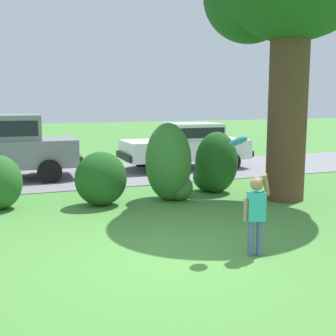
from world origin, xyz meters
TOP-DOWN VIEW (x-y plane):
  - ground_plane at (0.00, 0.00)m, footprint 80.00×80.00m
  - driveway_strip at (0.00, 7.69)m, footprint 28.00×4.40m
  - shrub_centre_left at (-0.16, 3.68)m, footprint 1.16×0.98m
  - shrub_centre at (1.47, 3.66)m, footprint 1.08×1.24m
  - shrub_centre_right at (2.87, 4.07)m, footprint 1.12×1.08m
  - parked_sedan at (3.81, 7.93)m, footprint 4.44×2.17m
  - child_thrower at (1.28, -0.38)m, footprint 0.47×0.23m
  - frisbee at (1.11, -0.10)m, footprint 0.30×0.26m

SIDE VIEW (x-z plane):
  - ground_plane at x=0.00m, z-range 0.00..0.00m
  - driveway_strip at x=0.00m, z-range 0.00..0.02m
  - shrub_centre_left at x=-0.16m, z-range 0.00..1.21m
  - shrub_centre_right at x=2.87m, z-range -0.09..1.46m
  - child_thrower at x=1.28m, z-range 0.07..1.36m
  - parked_sedan at x=3.81m, z-range 0.07..1.63m
  - shrub_centre at x=1.47m, z-range -0.06..1.76m
  - frisbee at x=1.11m, z-range 1.63..1.83m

